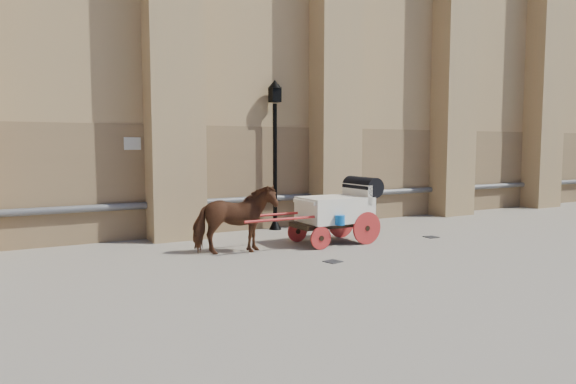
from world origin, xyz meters
TOP-DOWN VIEW (x-y plane):
  - ground at (0.00, 0.00)m, footprint 90.00×90.00m
  - horse at (-0.39, 1.13)m, footprint 1.97×1.17m
  - carriage at (2.46, 1.12)m, footprint 3.77×1.34m
  - street_lamp at (1.99, 3.71)m, footprint 0.41×0.41m
  - drain_grate_near at (1.08, -0.65)m, footprint 0.38×0.38m
  - drain_grate_far at (5.03, 0.51)m, footprint 0.34×0.34m

SIDE VIEW (x-z plane):
  - ground at x=0.00m, z-range 0.00..0.00m
  - drain_grate_near at x=1.08m, z-range 0.00..0.01m
  - drain_grate_far at x=5.03m, z-range 0.00..0.01m
  - horse at x=-0.39m, z-range 0.00..1.56m
  - carriage at x=2.46m, z-range 0.06..1.71m
  - street_lamp at x=1.99m, z-range 0.15..4.48m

